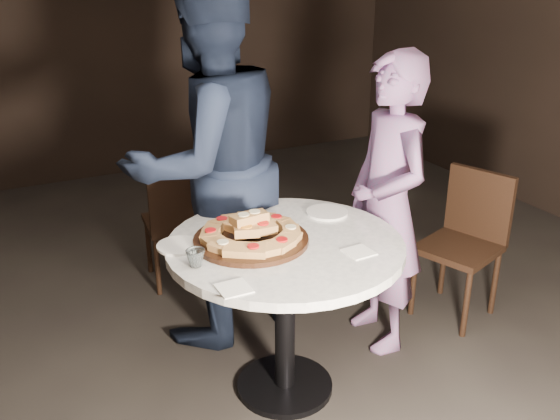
% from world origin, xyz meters
% --- Properties ---
extents(floor, '(7.00, 7.00, 0.00)m').
position_xyz_m(floor, '(0.00, 0.00, 0.00)').
color(floor, black).
rests_on(floor, ground).
extents(table, '(1.09, 1.09, 0.78)m').
position_xyz_m(table, '(0.09, -0.03, 0.63)').
color(table, black).
rests_on(table, ground).
extents(serving_board, '(0.60, 0.60, 0.02)m').
position_xyz_m(serving_board, '(-0.04, 0.03, 0.79)').
color(serving_board, black).
rests_on(serving_board, table).
extents(focaccia_pile, '(0.44, 0.44, 0.12)m').
position_xyz_m(focaccia_pile, '(-0.04, 0.03, 0.83)').
color(focaccia_pile, '#AD7A43').
rests_on(focaccia_pile, serving_board).
extents(plate_left, '(0.23, 0.23, 0.01)m').
position_xyz_m(plate_left, '(-0.34, 0.13, 0.79)').
color(plate_left, white).
rests_on(plate_left, table).
extents(plate_right, '(0.25, 0.25, 0.01)m').
position_xyz_m(plate_right, '(0.42, 0.16, 0.79)').
color(plate_right, white).
rests_on(plate_right, table).
extents(water_glass, '(0.09, 0.09, 0.07)m').
position_xyz_m(water_glass, '(-0.33, -0.07, 0.82)').
color(water_glass, silver).
rests_on(water_glass, table).
extents(napkin_near, '(0.12, 0.12, 0.01)m').
position_xyz_m(napkin_near, '(-0.27, -0.31, 0.78)').
color(napkin_near, white).
rests_on(napkin_near, table).
extents(napkin_far, '(0.12, 0.12, 0.01)m').
position_xyz_m(napkin_far, '(0.32, -0.27, 0.78)').
color(napkin_far, white).
rests_on(napkin_far, table).
extents(chair_far, '(0.41, 0.42, 0.79)m').
position_xyz_m(chair_far, '(-0.02, 1.17, 0.45)').
color(chair_far, black).
rests_on(chair_far, ground).
extents(chair_right, '(0.51, 0.50, 0.83)m').
position_xyz_m(chair_right, '(1.34, 0.16, 0.48)').
color(chair_right, black).
rests_on(chair_right, ground).
extents(diner_navy, '(1.06, 0.91, 1.91)m').
position_xyz_m(diner_navy, '(-0.01, 0.61, 0.95)').
color(diner_navy, black).
rests_on(diner_navy, ground).
extents(diner_teal, '(0.43, 0.60, 1.54)m').
position_xyz_m(diner_teal, '(0.75, 0.13, 0.77)').
color(diner_teal, slate).
rests_on(diner_teal, ground).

